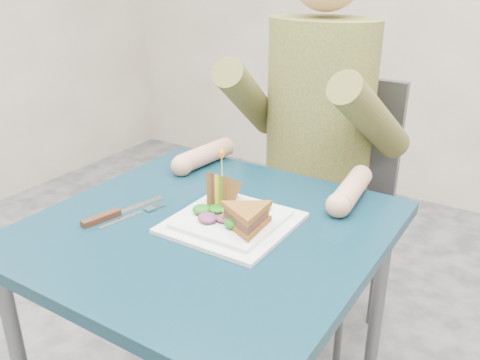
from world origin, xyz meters
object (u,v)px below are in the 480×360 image
Objects in this scene: diner at (318,93)px; sandwich_flat at (247,218)px; table at (209,254)px; fork at (131,216)px; knife at (109,215)px; chair at (325,193)px; plate at (232,221)px; sandwich_upright at (222,191)px.

sandwich_flat is (0.10, -0.57, -0.14)m from diner.
fork reaches higher than table.
knife is (-0.31, -0.10, -0.04)m from sandwich_flat.
chair is (0.00, 0.69, -0.11)m from table.
knife is at bearing -105.10° from chair.
chair is at bearing 77.18° from fork.
chair is 0.69m from plate.
knife is at bearing -155.06° from table.
sandwich_flat is 1.43× the size of sandwich_upright.
diner reaches higher than sandwich_flat.
sandwich_flat reaches higher than knife.
plate is 2.12× the size of sandwich_upright.
sandwich_upright is (-0.01, 0.07, 0.13)m from table.
chair reaches higher than sandwich_flat.
sandwich_flat is 0.33m from knife.
chair reaches higher than fork.
chair is 0.84m from knife.
fork is (-0.17, -0.07, 0.08)m from table.
table is at bearing -90.00° from diner.
sandwich_upright reaches higher than plate.
knife is at bearing -107.48° from diner.
sandwich_upright reaches higher than table.
sandwich_upright is 0.56× the size of knife.
sandwich_flat is at bearing -24.44° from plate.
sandwich_upright is at bearing 147.83° from sandwich_flat.
table is 0.63m from diner.
table is at bearing -151.75° from plate.
plate is 0.09m from sandwich_upright.
plate reaches higher than fork.
diner is 2.87× the size of plate.
sandwich_flat is 0.79× the size of knife.
table is at bearing 21.22° from fork.
knife is (-0.21, -0.67, -0.18)m from diner.
chair reaches higher than knife.
table is 0.25m from knife.
table is 0.16m from sandwich_flat.
table is 0.20m from fork.
fork is (-0.16, -0.14, -0.05)m from sandwich_upright.
plate is 0.24m from fork.
knife is at bearing -162.49° from sandwich_flat.
sandwich_upright is at bearing 141.35° from plate.
diner is at bearing 95.06° from plate.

